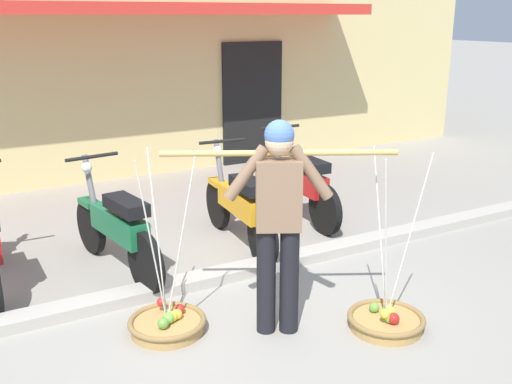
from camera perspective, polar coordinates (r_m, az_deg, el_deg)
ground_plane at (r=5.15m, az=-1.08°, el=-11.48°), size 90.00×90.00×0.00m
sidewalk_curb at (r=5.69m, az=-4.47°, el=-8.12°), size 20.00×0.24×0.10m
fruit_vendor at (r=4.51m, az=2.15°, el=-2.12°), size 1.57×0.85×1.70m
fruit_basket_left_side at (r=4.90m, az=-8.42°, el=-12.23°), size 0.62×0.62×1.45m
fruit_basket_right_side at (r=5.01m, az=12.28°, el=-11.79°), size 0.62×0.62×1.45m
motorcycle_second_in_row at (r=5.90m, az=-13.12°, el=-3.41°), size 0.54×1.81×1.09m
motorcycle_third_in_row at (r=6.41m, az=-1.57°, el=-1.34°), size 0.54×1.82×1.09m
motorcycle_end_of_row at (r=7.27m, az=4.10°, el=0.79°), size 0.54×1.82×1.09m
storefront_building at (r=11.61m, az=-15.42°, el=14.39°), size 13.00×6.00×4.20m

